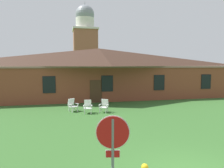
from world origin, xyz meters
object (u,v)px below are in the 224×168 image
(lawn_chair_by_porch, at_px, (72,105))
(lawn_chair_near_door, at_px, (88,106))
(lawn_chair_left_end, at_px, (104,105))
(stop_sign, at_px, (113,145))

(lawn_chair_by_porch, bearing_deg, lawn_chair_near_door, -38.49)
(lawn_chair_left_end, bearing_deg, lawn_chair_by_porch, 161.16)
(lawn_chair_left_end, bearing_deg, stop_sign, -98.95)
(stop_sign, bearing_deg, lawn_chair_left_end, 81.05)
(stop_sign, relative_size, lawn_chair_near_door, 2.46)
(lawn_chair_near_door, relative_size, lawn_chair_left_end, 1.00)
(stop_sign, xyz_separation_m, lawn_chair_near_door, (0.45, 10.60, -1.16))
(lawn_chair_by_porch, distance_m, lawn_chair_left_end, 2.43)
(lawn_chair_near_door, distance_m, lawn_chair_left_end, 1.23)
(stop_sign, distance_m, lawn_chair_near_door, 10.67)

